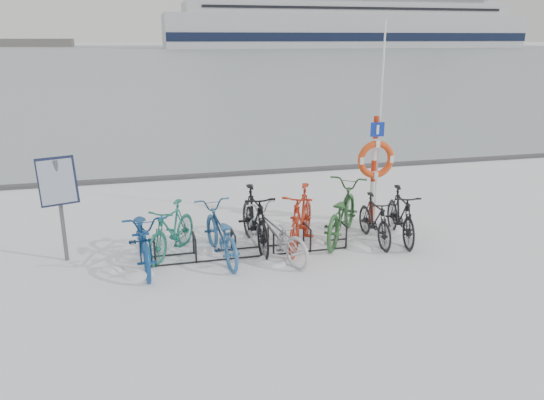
{
  "coord_description": "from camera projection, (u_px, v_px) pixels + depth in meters",
  "views": [
    {
      "loc": [
        -1.87,
        -9.11,
        3.9
      ],
      "look_at": [
        0.53,
        0.6,
        0.83
      ],
      "focal_mm": 35.0,
      "sensor_mm": 36.0,
      "label": 1
    }
  ],
  "objects": [
    {
      "name": "lifebuoy_station",
      "position": [
        376.0,
        160.0,
        11.23
      ],
      "size": [
        0.82,
        0.23,
        4.25
      ],
      "color": "#AB250D",
      "rests_on": "ground"
    },
    {
      "name": "bike_2",
      "position": [
        220.0,
        231.0,
        9.68
      ],
      "size": [
        0.93,
        2.03,
        1.03
      ],
      "primitive_type": "imported",
      "rotation": [
        0.0,
        0.0,
        3.27
      ],
      "color": "#2A5C93",
      "rests_on": "ground"
    },
    {
      "name": "cruise_ferry",
      "position": [
        346.0,
        14.0,
        212.34
      ],
      "size": [
        146.45,
        27.6,
        48.12
      ],
      "color": "silver",
      "rests_on": "ground"
    },
    {
      "name": "bike_4",
      "position": [
        276.0,
        232.0,
        9.69
      ],
      "size": [
        1.29,
        1.99,
        0.99
      ],
      "primitive_type": "imported",
      "rotation": [
        0.0,
        0.0,
        3.51
      ],
      "color": "#B3B8BC",
      "rests_on": "ground"
    },
    {
      "name": "bike_7",
      "position": [
        375.0,
        218.0,
        10.48
      ],
      "size": [
        0.51,
        1.63,
        0.97
      ],
      "primitive_type": "imported",
      "rotation": [
        0.0,
        0.0,
        -0.03
      ],
      "color": "black",
      "rests_on": "ground"
    },
    {
      "name": "bike_6",
      "position": [
        341.0,
        210.0,
        10.64
      ],
      "size": [
        1.87,
        2.28,
        1.16
      ],
      "primitive_type": "imported",
      "rotation": [
        0.0,
        0.0,
        2.55
      ],
      "color": "#29592C",
      "rests_on": "ground"
    },
    {
      "name": "ice_sheet",
      "position": [
        143.0,
        52.0,
        153.89
      ],
      "size": [
        400.0,
        298.0,
        0.02
      ],
      "primitive_type": "cube",
      "color": "#929CA5",
      "rests_on": "ground"
    },
    {
      "name": "snow_drifts",
      "position": [
        276.0,
        253.0,
        10.04
      ],
      "size": [
        6.06,
        1.68,
        0.21
      ],
      "color": "white",
      "rests_on": "ground"
    },
    {
      "name": "ground",
      "position": [
        252.0,
        253.0,
        10.03
      ],
      "size": [
        900.0,
        900.0,
        0.0
      ],
      "primitive_type": "plane",
      "color": "white",
      "rests_on": "ground"
    },
    {
      "name": "bike_5",
      "position": [
        301.0,
        216.0,
        10.24
      ],
      "size": [
        1.44,
        2.02,
        1.2
      ],
      "primitive_type": "imported",
      "rotation": [
        0.0,
        0.0,
        -0.49
      ],
      "color": "#A42714",
      "rests_on": "ground"
    },
    {
      "name": "bike_1",
      "position": [
        171.0,
        228.0,
        9.85
      ],
      "size": [
        1.32,
        1.69,
        1.02
      ],
      "primitive_type": "imported",
      "rotation": [
        0.0,
        0.0,
        -0.57
      ],
      "color": "#1B6958",
      "rests_on": "ground"
    },
    {
      "name": "bike_3",
      "position": [
        255.0,
        217.0,
        10.15
      ],
      "size": [
        0.63,
        2.02,
        1.2
      ],
      "primitive_type": "imported",
      "rotation": [
        0.0,
        0.0,
        0.03
      ],
      "color": "black",
      "rests_on": "ground"
    },
    {
      "name": "quay_edge",
      "position": [
        211.0,
        175.0,
        15.49
      ],
      "size": [
        400.0,
        0.25,
        0.1
      ],
      "primitive_type": "cube",
      "color": "#3F3F42",
      "rests_on": "ground"
    },
    {
      "name": "bike_rack",
      "position": [
        252.0,
        244.0,
        9.98
      ],
      "size": [
        4.0,
        0.48,
        0.46
      ],
      "color": "black",
      "rests_on": "ground"
    },
    {
      "name": "bike_8",
      "position": [
        401.0,
        213.0,
        10.57
      ],
      "size": [
        0.81,
        1.86,
        1.08
      ],
      "primitive_type": "imported",
      "rotation": [
        0.0,
        0.0,
        -0.17
      ],
      "color": "black",
      "rests_on": "ground"
    },
    {
      "name": "info_board",
      "position": [
        58.0,
        187.0,
        9.27
      ],
      "size": [
        0.69,
        0.42,
        1.93
      ],
      "rotation": [
        0.0,
        0.0,
        0.31
      ],
      "color": "#595B5E",
      "rests_on": "ground"
    },
    {
      "name": "bike_0",
      "position": [
        144.0,
        235.0,
        9.37
      ],
      "size": [
        0.88,
        2.14,
        1.1
      ],
      "primitive_type": "imported",
      "rotation": [
        0.0,
        0.0,
        0.07
      ],
      "color": "navy",
      "rests_on": "ground"
    }
  ]
}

